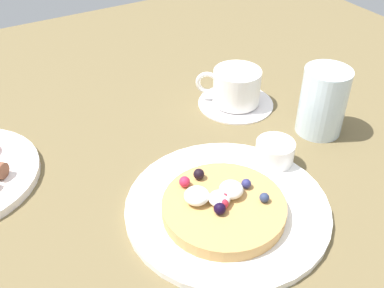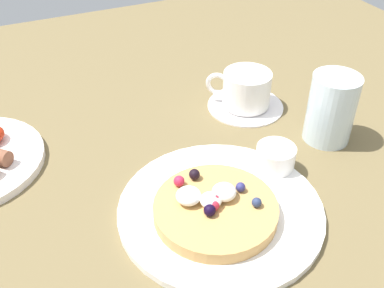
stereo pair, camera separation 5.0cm
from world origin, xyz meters
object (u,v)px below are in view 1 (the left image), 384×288
syrup_ramekin (275,151)px  coffee_saucer (236,103)px  pancake_plate (227,207)px  coffee_cup (236,86)px  water_glass (323,101)px

syrup_ramekin → coffee_saucer: syrup_ramekin is taller
pancake_plate → coffee_cup: coffee_cup is taller
syrup_ramekin → coffee_saucer: 17.65cm
syrup_ramekin → coffee_saucer: (4.98, 16.77, -2.39)cm
coffee_cup → syrup_ramekin: bearing=-106.0°
coffee_cup → water_glass: bearing=-61.9°
coffee_saucer → coffee_cup: 3.41cm
pancake_plate → syrup_ramekin: bearing=20.8°
pancake_plate → water_glass: 24.52cm
coffee_saucer → coffee_cup: bearing=142.0°
coffee_cup → pancake_plate: bearing=-126.8°
syrup_ramekin → coffee_cup: 17.58cm
coffee_saucer → syrup_ramekin: bearing=-106.5°
pancake_plate → coffee_cup: 26.38cm
syrup_ramekin → coffee_cup: size_ratio=0.56×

